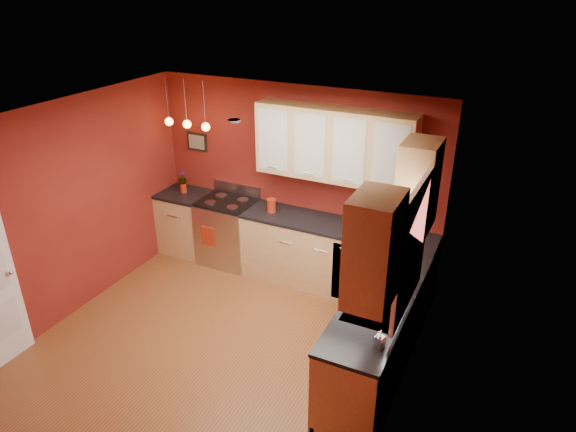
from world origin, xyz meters
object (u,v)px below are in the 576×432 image
at_px(gas_range, 228,231).
at_px(coffee_maker, 391,226).
at_px(red_canister, 271,206).
at_px(soap_pump, 380,339).
at_px(sink, 376,309).

relative_size(gas_range, coffee_maker, 4.70).
relative_size(gas_range, red_canister, 5.92).
bearing_deg(soap_pump, gas_range, 143.99).
relative_size(red_canister, coffee_maker, 0.79).
bearing_deg(soap_pump, sink, 109.94).
bearing_deg(sink, red_canister, 142.17).
height_order(red_canister, soap_pump, red_canister).
relative_size(coffee_maker, soap_pump, 1.40).
relative_size(sink, red_canister, 3.73).
distance_m(red_canister, soap_pump, 2.92).
xyz_separation_m(sink, red_canister, (-1.90, 1.48, 0.12)).
distance_m(sink, red_canister, 2.41).
height_order(red_canister, coffee_maker, coffee_maker).
height_order(sink, red_canister, sink).
distance_m(gas_range, sink, 3.05).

